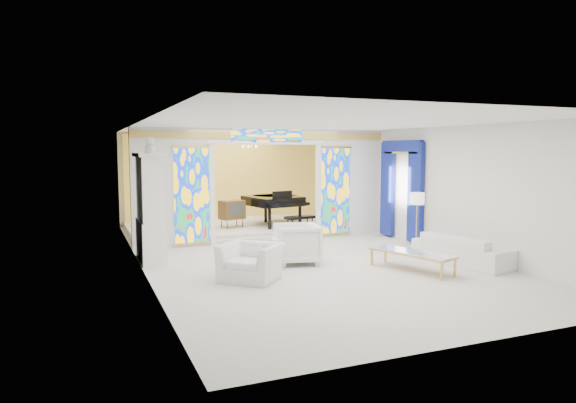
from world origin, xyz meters
name	(u,v)px	position (x,y,z in m)	size (l,w,h in m)	color
floor	(295,254)	(0.00, 0.00, 0.00)	(12.00, 12.00, 0.00)	beige
ceiling	(295,126)	(0.00, 0.00, 3.00)	(7.00, 12.00, 0.02)	white
wall_back	(226,178)	(0.00, 6.00, 1.50)	(7.00, 0.02, 3.00)	white
wall_front	(483,226)	(0.00, -6.00, 1.50)	(7.00, 0.02, 3.00)	white
wall_left	(139,196)	(-3.50, 0.00, 1.50)	(0.02, 12.00, 3.00)	white
wall_right	(420,187)	(3.50, 0.00, 1.50)	(0.02, 12.00, 3.00)	white
partition_wall	(266,180)	(0.00, 2.00, 1.65)	(7.00, 0.22, 3.00)	white
stained_glass_left	(192,196)	(-2.03, 1.89, 1.30)	(0.90, 0.04, 2.40)	gold
stained_glass_right	(335,191)	(2.03, 1.89, 1.30)	(0.90, 0.04, 2.40)	gold
stained_glass_transom	(267,136)	(0.00, 1.89, 2.82)	(2.00, 0.04, 0.34)	gold
alcove_platform	(243,227)	(0.00, 4.10, 0.09)	(6.80, 3.80, 0.18)	beige
gold_curtain_back	(227,178)	(0.00, 5.88, 1.50)	(6.70, 0.10, 2.90)	#DFC74D
chandelier	(250,147)	(0.20, 4.00, 2.55)	(0.48, 0.48, 0.30)	gold
blue_drapes	(401,182)	(3.40, 0.70, 1.58)	(0.14, 1.85, 2.65)	navy
china_cabinet	(150,208)	(-3.22, 0.60, 1.17)	(0.56, 1.46, 2.72)	white
armchair_left	(251,262)	(-1.70, -1.87, 0.34)	(1.06, 0.92, 0.69)	white
armchair_right	(297,244)	(-0.34, -0.88, 0.43)	(0.92, 0.95, 0.87)	white
sofa	(463,249)	(2.95, -2.28, 0.32)	(2.16, 0.84, 0.63)	white
side_table	(274,253)	(-1.04, -1.36, 0.37)	(0.53, 0.53, 0.56)	white
vase	(274,239)	(-1.04, -1.36, 0.65)	(0.18, 0.18, 0.18)	white
coffee_table	(412,253)	(1.55, -2.40, 0.37)	(1.11, 1.88, 0.40)	silver
floor_lamp	(417,201)	(2.80, -0.84, 1.23)	(0.46, 0.46, 1.44)	gold
grand_piano	(275,201)	(0.88, 3.67, 0.90)	(1.87, 2.88, 1.07)	black
tv_console	(232,210)	(-0.51, 3.56, 0.69)	(0.78, 0.63, 0.79)	#533A1E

